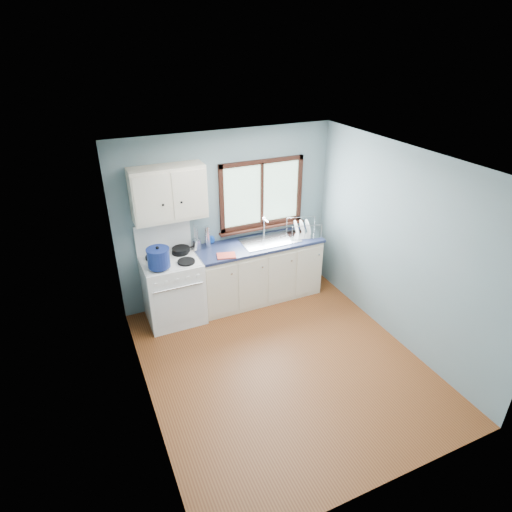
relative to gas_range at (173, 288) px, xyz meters
name	(u,v)px	position (x,y,z in m)	size (l,w,h in m)	color
floor	(282,363)	(0.95, -1.47, -0.50)	(3.20, 3.60, 0.02)	brown
ceiling	(290,162)	(0.95, -1.47, 2.02)	(3.20, 3.60, 0.02)	white
wall_back	(227,218)	(0.95, 0.34, 0.76)	(3.20, 0.02, 2.50)	slate
wall_front	(397,385)	(0.95, -3.28, 0.76)	(3.20, 0.02, 2.50)	slate
wall_left	(137,310)	(-0.66, -1.47, 0.76)	(0.02, 3.60, 2.50)	slate
wall_right	(401,248)	(2.56, -1.47, 0.76)	(0.02, 3.60, 2.50)	slate
gas_range	(173,288)	(0.00, 0.00, 0.00)	(0.76, 0.69, 1.36)	white
base_cabinets	(258,273)	(1.31, 0.02, -0.08)	(1.85, 0.60, 0.88)	beige
countertop	(258,244)	(1.31, 0.02, 0.41)	(1.89, 0.64, 0.04)	#18203D
sink	(270,244)	(1.49, 0.02, 0.37)	(0.84, 0.46, 0.44)	silver
window	(262,199)	(1.48, 0.30, 0.98)	(1.36, 0.10, 1.03)	#9EC6A8
upper_cabinets	(168,193)	(0.10, 0.15, 1.31)	(0.95, 0.35, 0.70)	beige
skillet	(181,249)	(0.20, 0.14, 0.49)	(0.38, 0.27, 0.05)	black
stockpot	(158,258)	(-0.18, -0.17, 0.60)	(0.38, 0.38, 0.29)	navy
utensil_crock	(197,244)	(0.43, 0.17, 0.51)	(0.16, 0.16, 0.39)	silver
thermos	(207,237)	(0.59, 0.18, 0.59)	(0.08, 0.08, 0.32)	silver
soap_bottle	(211,235)	(0.67, 0.26, 0.56)	(0.10, 0.10, 0.27)	#1041AA
dish_towel	(226,256)	(0.73, -0.19, 0.44)	(0.25, 0.18, 0.02)	#CE4635
dish_rack	(303,231)	(2.03, -0.01, 0.49)	(0.53, 0.45, 0.24)	silver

